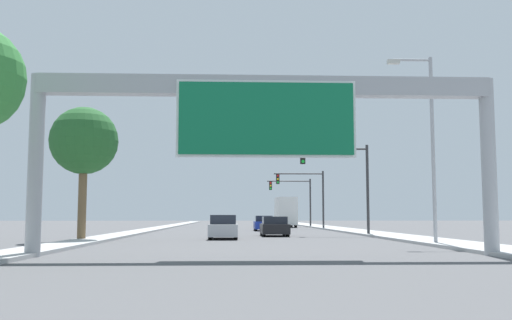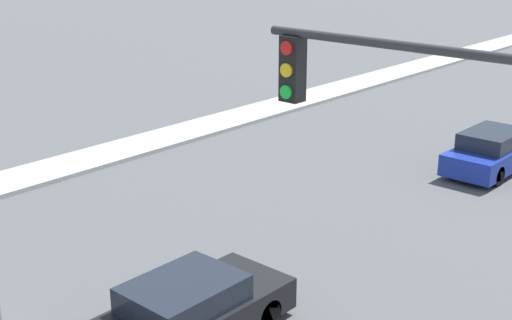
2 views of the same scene
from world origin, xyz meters
TOP-DOWN VIEW (x-y plane):
  - median_strip_left at (-9.00, 60.00)m, footprint 2.00×120.00m
  - car_near_right at (1.75, 51.24)m, footprint 1.74×4.32m
  - car_far_right at (1.75, 37.54)m, footprint 1.85×4.22m
  - traffic_light_near_intersection at (6.88, 38.00)m, footprint 5.17×0.32m

SIDE VIEW (x-z plane):
  - median_strip_left at x=-9.00m, z-range 0.00..0.15m
  - car_far_right at x=1.75m, z-range -0.03..1.33m
  - car_near_right at x=1.75m, z-range -0.04..1.37m
  - traffic_light_near_intersection at x=6.88m, z-range 1.18..7.68m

